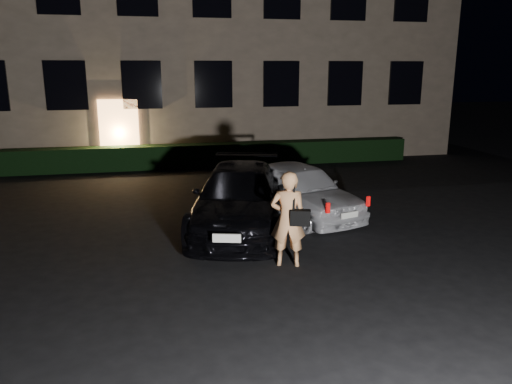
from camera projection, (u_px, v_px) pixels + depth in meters
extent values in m
plane|color=black|center=(296.00, 277.00, 8.88)|extent=(80.00, 80.00, 0.00)
cube|color=#6B5C4C|center=(200.00, 11.00, 21.64)|extent=(20.00, 8.00, 12.00)
cube|color=#E39A56|center=(119.00, 134.00, 18.24)|extent=(1.40, 0.10, 2.50)
cube|color=black|center=(66.00, 86.00, 17.47)|extent=(1.40, 0.10, 1.70)
cube|color=black|center=(142.00, 85.00, 18.00)|extent=(1.40, 0.10, 1.70)
cube|color=black|center=(214.00, 85.00, 18.52)|extent=(1.40, 0.10, 1.70)
cube|color=black|center=(281.00, 84.00, 19.05)|extent=(1.40, 0.10, 1.70)
cube|color=black|center=(345.00, 84.00, 19.58)|extent=(1.40, 0.10, 1.70)
cube|color=black|center=(406.00, 83.00, 20.11)|extent=(1.40, 0.10, 1.70)
cube|color=black|center=(216.00, 155.00, 18.73)|extent=(15.00, 0.70, 0.85)
imported|color=black|center=(239.00, 198.00, 11.47)|extent=(3.21, 5.24, 1.42)
cube|color=white|center=(286.00, 202.00, 10.50)|extent=(0.36, 1.00, 0.47)
cube|color=silver|center=(227.00, 238.00, 9.04)|extent=(0.51, 0.18, 0.16)
imported|color=silver|center=(300.00, 189.00, 12.44)|extent=(2.66, 4.22, 1.34)
cube|color=red|center=(328.00, 208.00, 10.57)|extent=(0.09, 0.07, 0.22)
cube|color=red|center=(368.00, 201.00, 11.09)|extent=(0.09, 0.07, 0.22)
cube|color=silver|center=(350.00, 215.00, 10.84)|extent=(0.44, 0.17, 0.13)
imported|color=tan|center=(288.00, 219.00, 9.21)|extent=(0.75, 0.60, 1.81)
cube|color=black|center=(300.00, 218.00, 9.06)|extent=(0.40, 0.26, 0.29)
cube|color=black|center=(294.00, 195.00, 9.01)|extent=(0.06, 0.07, 0.56)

